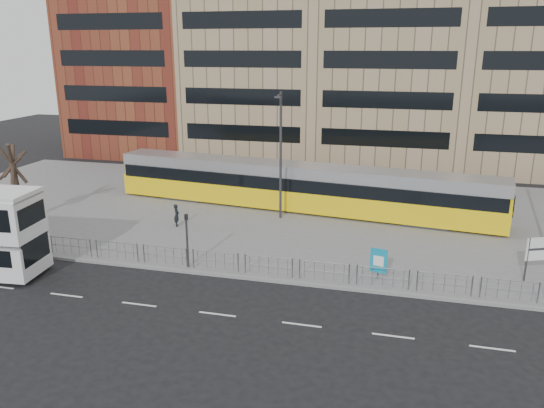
% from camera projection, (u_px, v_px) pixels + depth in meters
% --- Properties ---
extents(ground, '(120.00, 120.00, 0.00)m').
position_uv_depth(ground, '(279.00, 283.00, 27.90)').
color(ground, black).
rests_on(ground, ground).
extents(plaza, '(64.00, 24.00, 0.15)m').
position_uv_depth(plaza, '(317.00, 215.00, 39.03)').
color(plaza, slate).
rests_on(plaza, ground).
extents(kerb, '(64.00, 0.25, 0.17)m').
position_uv_depth(kerb, '(279.00, 281.00, 27.92)').
color(kerb, gray).
rests_on(kerb, ground).
extents(building_row, '(70.40, 18.40, 31.20)m').
position_uv_depth(building_row, '(369.00, 37.00, 55.71)').
color(building_row, brown).
rests_on(building_row, ground).
extents(pedestrian_barrier, '(32.07, 0.07, 1.10)m').
position_uv_depth(pedestrian_barrier, '(319.00, 266.00, 27.61)').
color(pedestrian_barrier, gray).
rests_on(pedestrian_barrier, plaza).
extents(road_markings, '(62.00, 0.12, 0.01)m').
position_uv_depth(road_markings, '(280.00, 322.00, 23.94)').
color(road_markings, white).
rests_on(road_markings, ground).
extents(tram, '(29.40, 6.26, 3.45)m').
position_uv_depth(tram, '(299.00, 187.00, 39.63)').
color(tram, yellow).
rests_on(tram, plaza).
extents(station_sign, '(1.94, 0.89, 2.39)m').
position_uv_depth(station_sign, '(544.00, 250.00, 27.46)').
color(station_sign, '#2D2D30').
rests_on(station_sign, plaza).
extents(ad_panel, '(0.88, 0.27, 1.67)m').
position_uv_depth(ad_panel, '(378.00, 261.00, 27.83)').
color(ad_panel, '#2D2D30').
rests_on(ad_panel, plaza).
extents(pedestrian, '(0.54, 0.66, 1.56)m').
position_uv_depth(pedestrian, '(177.00, 215.00, 36.09)').
color(pedestrian, black).
rests_on(pedestrian, plaza).
extents(traffic_light_west, '(0.20, 0.23, 3.10)m').
position_uv_depth(traffic_light_west, '(187.00, 234.00, 29.00)').
color(traffic_light_west, '#2D2D30').
rests_on(traffic_light_west, plaza).
extents(lamp_post_west, '(0.45, 1.04, 8.91)m').
position_uv_depth(lamp_post_west, '(281.00, 151.00, 36.67)').
color(lamp_post_west, '#2D2D30').
rests_on(lamp_post_west, plaza).
extents(bare_tree, '(5.05, 5.05, 8.00)m').
position_uv_depth(bare_tree, '(9.00, 141.00, 35.74)').
color(bare_tree, '#2D2219').
rests_on(bare_tree, plaza).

